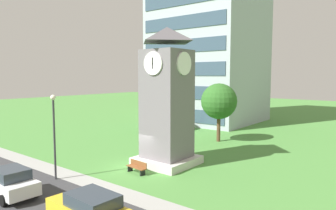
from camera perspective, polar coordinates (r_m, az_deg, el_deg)
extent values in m
plane|color=#4C893D|center=(24.64, -6.03, -11.34)|extent=(160.00, 160.00, 0.00)
cube|color=#38383A|center=(19.73, -24.85, -16.15)|extent=(120.00, 7.20, 0.01)
cube|color=#9E9E99|center=(21.90, -14.24, -13.64)|extent=(120.00, 1.60, 0.01)
cube|color=#9EA8B2|center=(49.88, 7.59, 13.79)|extent=(14.71, 14.30, 28.80)
cube|color=#384C60|center=(43.67, 2.54, -1.81)|extent=(13.53, 0.10, 1.80)
cube|color=#384C60|center=(43.38, 2.55, 2.38)|extent=(13.53, 0.10, 1.80)
cube|color=#384C60|center=(43.33, 2.57, 6.61)|extent=(13.53, 0.10, 1.80)
cube|color=#384C60|center=(43.52, 2.59, 10.83)|extent=(13.53, 0.10, 1.80)
cube|color=#384C60|center=(43.93, 2.61, 14.98)|extent=(13.53, 0.10, 1.80)
cube|color=slate|center=(24.49, -0.20, -0.54)|extent=(3.18, 3.18, 9.10)
cube|color=beige|center=(25.29, -0.20, -10.16)|extent=(4.30, 4.30, 0.60)
pyramid|color=#555155|center=(24.57, -0.21, 12.85)|extent=(3.50, 3.50, 1.17)
cylinder|color=white|center=(23.11, -2.78, 7.69)|extent=(1.75, 0.12, 1.75)
cylinder|color=white|center=(23.39, 2.99, 7.66)|extent=(0.12, 1.75, 1.75)
cube|color=black|center=(23.07, -2.90, 8.08)|extent=(0.08, 0.03, 0.53)
cube|color=black|center=(23.05, -2.91, 7.69)|extent=(0.06, 0.05, 0.79)
cube|color=brown|center=(23.07, -5.87, -11.35)|extent=(1.85, 0.70, 0.06)
cube|color=brown|center=(23.14, -5.44, -10.70)|extent=(1.79, 0.28, 0.40)
cube|color=black|center=(23.68, -6.97, -11.48)|extent=(0.13, 0.44, 0.45)
cube|color=black|center=(22.60, -4.70, -12.29)|extent=(0.13, 0.44, 0.45)
cylinder|color=#333338|center=(22.49, -20.18, -6.11)|extent=(0.14, 0.14, 5.46)
sphere|color=#F2EFCC|center=(22.11, -20.43, 1.31)|extent=(0.36, 0.36, 0.36)
cylinder|color=#513823|center=(39.31, -2.25, -3.19)|extent=(0.38, 0.38, 2.43)
sphere|color=#34782A|center=(39.02, -2.27, 0.32)|extent=(3.42, 3.42, 3.42)
cylinder|color=#513823|center=(33.94, 9.30, -4.13)|extent=(0.40, 0.40, 3.02)
sphere|color=#2C6123|center=(33.59, 9.38, 0.69)|extent=(3.86, 3.86, 3.86)
cube|color=silver|center=(21.08, -27.16, -12.82)|extent=(4.35, 1.98, 0.76)
cube|color=#2D3842|center=(20.69, -27.02, -11.18)|extent=(2.21, 1.68, 0.60)
cylinder|color=black|center=(22.69, -26.30, -12.50)|extent=(0.67, 0.25, 0.66)
cylinder|color=black|center=(19.73, -28.08, -15.28)|extent=(0.67, 0.25, 0.66)
cylinder|color=black|center=(20.38, -23.28, -14.42)|extent=(0.67, 0.25, 0.66)
cube|color=#2D3842|center=(15.27, -13.69, -16.66)|extent=(2.43, 1.76, 0.60)
cylinder|color=black|center=(17.46, -14.42, -17.55)|extent=(0.67, 0.25, 0.66)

